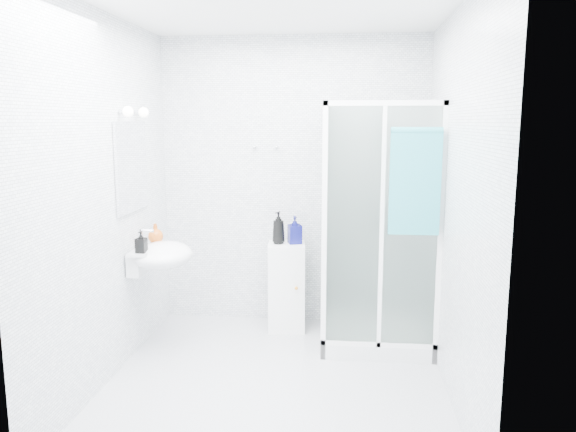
# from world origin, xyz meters

# --- Properties ---
(room) EXTENTS (2.40, 2.60, 2.60)m
(room) POSITION_xyz_m (0.00, 0.00, 1.30)
(room) COLOR white
(room) RESTS_ON ground
(shower_enclosure) EXTENTS (0.90, 0.95, 2.00)m
(shower_enclosure) POSITION_xyz_m (0.67, 0.77, 0.45)
(shower_enclosure) COLOR silver
(shower_enclosure) RESTS_ON ground
(wall_basin) EXTENTS (0.46, 0.56, 0.35)m
(wall_basin) POSITION_xyz_m (-0.99, 0.45, 0.80)
(wall_basin) COLOR silver
(wall_basin) RESTS_ON ground
(mirror) EXTENTS (0.02, 0.60, 0.70)m
(mirror) POSITION_xyz_m (-1.19, 0.45, 1.50)
(mirror) COLOR white
(mirror) RESTS_ON room
(vanity_lights) EXTENTS (0.10, 0.40, 0.08)m
(vanity_lights) POSITION_xyz_m (-1.14, 0.45, 1.92)
(vanity_lights) COLOR silver
(vanity_lights) RESTS_ON room
(wall_hooks) EXTENTS (0.23, 0.06, 0.03)m
(wall_hooks) POSITION_xyz_m (-0.25, 1.26, 1.62)
(wall_hooks) COLOR silver
(wall_hooks) RESTS_ON room
(storage_cabinet) EXTENTS (0.35, 0.36, 0.78)m
(storage_cabinet) POSITION_xyz_m (-0.04, 1.05, 0.39)
(storage_cabinet) COLOR white
(storage_cabinet) RESTS_ON ground
(hand_towel) EXTENTS (0.37, 0.05, 0.78)m
(hand_towel) POSITION_xyz_m (0.98, 0.36, 1.44)
(hand_towel) COLOR teal
(hand_towel) RESTS_ON shower_enclosure
(shampoo_bottle_a) EXTENTS (0.14, 0.14, 0.29)m
(shampoo_bottle_a) POSITION_xyz_m (-0.11, 1.05, 0.92)
(shampoo_bottle_a) COLOR black
(shampoo_bottle_a) RESTS_ON storage_cabinet
(shampoo_bottle_b) EXTENTS (0.14, 0.14, 0.25)m
(shampoo_bottle_b) POSITION_xyz_m (0.03, 1.08, 0.90)
(shampoo_bottle_b) COLOR #0E1058
(shampoo_bottle_b) RESTS_ON storage_cabinet
(soap_dispenser_orange) EXTENTS (0.15, 0.15, 0.16)m
(soap_dispenser_orange) POSITION_xyz_m (-1.07, 0.62, 0.94)
(soap_dispenser_orange) COLOR #B04E14
(soap_dispenser_orange) RESTS_ON wall_basin
(soap_dispenser_black) EXTENTS (0.08, 0.08, 0.16)m
(soap_dispenser_black) POSITION_xyz_m (-1.06, 0.26, 0.94)
(soap_dispenser_black) COLOR black
(soap_dispenser_black) RESTS_ON wall_basin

